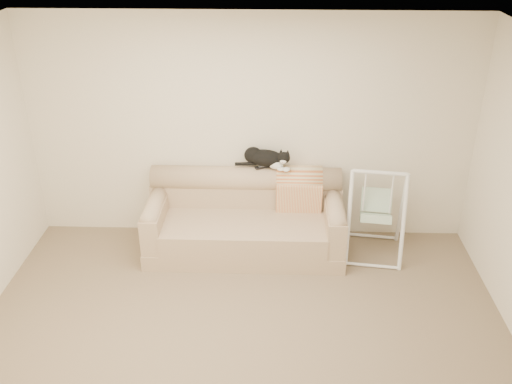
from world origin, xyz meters
TOP-DOWN VIEW (x-y plane):
  - ground_plane at (0.00, 0.00)m, footprint 5.00×5.00m
  - room_shell at (0.00, 0.00)m, footprint 5.04×4.04m
  - sofa at (-0.05, 1.62)m, footprint 2.20×0.93m
  - remote_a at (0.14, 1.87)m, footprint 0.18×0.13m
  - remote_b at (0.37, 1.85)m, footprint 0.16×0.14m
  - tuxedo_cat at (0.18, 1.88)m, footprint 0.64×0.37m
  - throw_blanket at (0.56, 1.84)m, footprint 0.51×0.38m
  - baby_swing at (1.40, 1.57)m, footprint 0.71×0.74m

SIDE VIEW (x-z plane):
  - ground_plane at x=0.00m, z-range 0.00..0.00m
  - sofa at x=-0.05m, z-range -0.10..0.80m
  - baby_swing at x=1.40m, z-range 0.00..1.03m
  - throw_blanket at x=0.56m, z-range 0.44..1.01m
  - remote_b at x=0.37m, z-range 0.90..0.92m
  - remote_a at x=0.14m, z-range 0.90..0.92m
  - tuxedo_cat at x=0.18m, z-range 0.89..1.14m
  - room_shell at x=0.00m, z-range 0.23..2.83m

